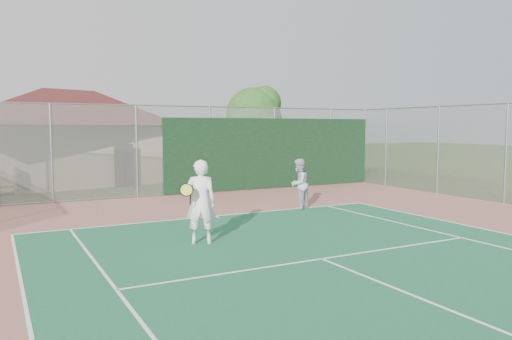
{
  "coord_description": "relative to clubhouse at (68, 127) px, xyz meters",
  "views": [
    {
      "loc": [
        -5.83,
        -1.74,
        2.7
      ],
      "look_at": [
        0.82,
        10.81,
        1.46
      ],
      "focal_mm": 35.0,
      "sensor_mm": 36.0,
      "label": 1
    }
  ],
  "objects": [
    {
      "name": "back_fence",
      "position": [
        4.62,
        -7.29,
        -1.0
      ],
      "size": [
        20.08,
        0.11,
        3.53
      ],
      "color": "gray",
      "rests_on": "ground"
    },
    {
      "name": "clubhouse",
      "position": [
        0.0,
        0.0,
        0.0
      ],
      "size": [
        13.4,
        10.13,
        5.25
      ],
      "rotation": [
        0.0,
        0.0,
        0.18
      ],
      "color": "tan",
      "rests_on": "ground"
    },
    {
      "name": "player_grey_back",
      "position": [
        5.45,
        -12.43,
        -1.84
      ],
      "size": [
        1.0,
        0.93,
        1.64
      ],
      "rotation": [
        0.0,
        0.0,
        3.65
      ],
      "color": "#B4B6B9",
      "rests_on": "ground"
    },
    {
      "name": "player_white_front",
      "position": [
        0.85,
        -15.43,
        -1.69
      ],
      "size": [
        1.05,
        0.84,
        1.93
      ],
      "rotation": [
        0.0,
        0.0,
        2.71
      ],
      "color": "white",
      "rests_on": "ground"
    },
    {
      "name": "tree",
      "position": [
        9.22,
        -2.22,
        0.54
      ],
      "size": [
        3.49,
        3.31,
        4.87
      ],
      "color": "#3B2415",
      "rests_on": "ground"
    },
    {
      "name": "side_fence_right",
      "position": [
        12.51,
        -11.77,
        -0.92
      ],
      "size": [
        0.08,
        9.0,
        3.5
      ],
      "color": "gray",
      "rests_on": "ground"
    }
  ]
}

